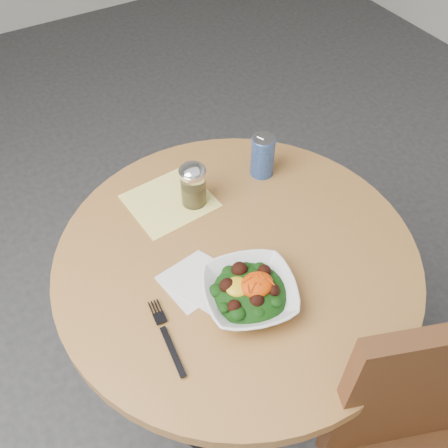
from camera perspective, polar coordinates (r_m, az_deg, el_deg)
name	(u,v)px	position (r m, az deg, el deg)	size (l,w,h in m)	color
ground	(233,383)	(1.88, 1.03, -17.75)	(6.00, 6.00, 0.00)	#2F2F31
table	(236,298)	(1.39, 1.34, -8.49)	(0.90, 0.90, 0.75)	black
cloth_napkin	(170,201)	(1.36, -6.20, 2.64)	(0.21, 0.20, 0.00)	yellow
paper_napkins	(200,282)	(1.18, -2.75, -6.61)	(0.19, 0.18, 0.00)	silver
salad_bowl	(250,292)	(1.13, 2.95, -7.80)	(0.26, 0.26, 0.08)	white
fork	(166,334)	(1.11, -6.64, -12.42)	(0.04, 0.20, 0.00)	black
spice_shaker	(193,185)	(1.30, -3.55, 4.44)	(0.07, 0.07, 0.13)	silver
beverage_can	(263,156)	(1.39, 4.44, 7.78)	(0.07, 0.07, 0.13)	navy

